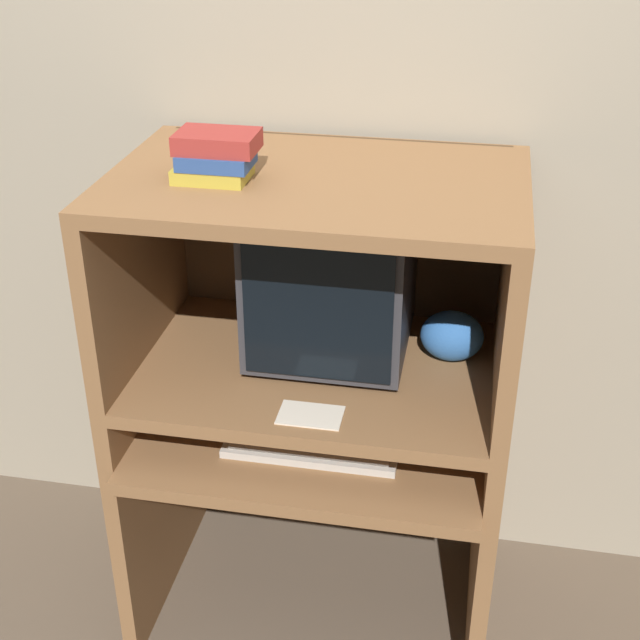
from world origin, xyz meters
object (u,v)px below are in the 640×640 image
at_px(crt_monitor, 333,278).
at_px(keyboard, 312,447).
at_px(book_stack, 216,156).
at_px(mouse, 425,454).
at_px(snack_bag, 452,336).

distance_m(crt_monitor, keyboard, 0.42).
bearing_deg(book_stack, keyboard, -19.40).
xyz_separation_m(crt_monitor, book_stack, (-0.24, -0.14, 0.35)).
height_order(mouse, book_stack, book_stack).
height_order(crt_monitor, book_stack, book_stack).
distance_m(crt_monitor, book_stack, 0.45).
distance_m(keyboard, mouse, 0.28).
height_order(mouse, snack_bag, snack_bag).
distance_m(crt_monitor, snack_bag, 0.34).
xyz_separation_m(crt_monitor, keyboard, (-0.01, -0.22, -0.36)).
xyz_separation_m(mouse, snack_bag, (0.04, 0.22, 0.21)).
xyz_separation_m(crt_monitor, mouse, (0.27, -0.21, -0.35)).
bearing_deg(mouse, crt_monitor, 142.40).
bearing_deg(snack_bag, mouse, -99.74).
bearing_deg(snack_bag, keyboard, -143.57).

